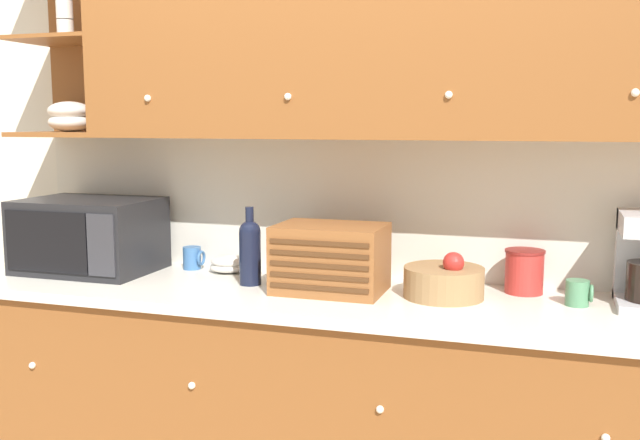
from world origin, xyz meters
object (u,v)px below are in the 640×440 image
object	(u,v)px
wine_bottle	(250,249)
fruit_basket	(444,281)
mug_blue_second	(193,258)
bowl_stack_on_counter	(229,264)
bread_box	(331,258)
microwave	(89,235)
storage_canister	(524,271)
mug	(578,293)

from	to	relation	value
wine_bottle	fruit_basket	xyz separation A→B (m)	(0.75, 0.02, -0.08)
mug_blue_second	bowl_stack_on_counter	distance (m)	0.17
bread_box	fruit_basket	size ratio (longest dim) A/B	1.38
bowl_stack_on_counter	wine_bottle	world-z (taller)	wine_bottle
microwave	wine_bottle	size ratio (longest dim) A/B	1.79
wine_bottle	storage_canister	world-z (taller)	wine_bottle
fruit_basket	bowl_stack_on_counter	bearing A→B (deg)	170.01
fruit_basket	bread_box	bearing A→B (deg)	-174.95
fruit_basket	mug	world-z (taller)	fruit_basket
microwave	mug_blue_second	size ratio (longest dim) A/B	5.65
storage_canister	wine_bottle	bearing A→B (deg)	-169.75
storage_canister	mug	xyz separation A→B (m)	(0.19, -0.13, -0.04)
wine_bottle	fruit_basket	bearing A→B (deg)	1.81
wine_bottle	fruit_basket	world-z (taller)	wine_bottle
bowl_stack_on_counter	storage_canister	size ratio (longest dim) A/B	1.01
microwave	bread_box	xyz separation A→B (m)	(1.08, -0.04, -0.03)
bowl_stack_on_counter	bread_box	world-z (taller)	bread_box
microwave	fruit_basket	world-z (taller)	microwave
mug_blue_second	wine_bottle	xyz separation A→B (m)	(0.35, -0.19, 0.09)
mug	bread_box	bearing A→B (deg)	-175.75
bowl_stack_on_counter	fruit_basket	distance (m)	0.94
mug_blue_second	bread_box	xyz separation A→B (m)	(0.68, -0.21, 0.08)
bread_box	wine_bottle	bearing A→B (deg)	177.70
bowl_stack_on_counter	storage_canister	xyz separation A→B (m)	(1.20, -0.00, 0.05)
bowl_stack_on_counter	fruit_basket	xyz separation A→B (m)	(0.93, -0.16, 0.02)
microwave	wine_bottle	xyz separation A→B (m)	(0.75, -0.03, -0.01)
microwave	bowl_stack_on_counter	distance (m)	0.60
bread_box	mug	world-z (taller)	bread_box
bread_box	mug	distance (m)	0.88
microwave	mug_blue_second	xyz separation A→B (m)	(0.40, 0.17, -0.10)
mug	storage_canister	bearing A→B (deg)	144.41
bowl_stack_on_counter	bread_box	distance (m)	0.55
microwave	storage_canister	world-z (taller)	microwave
mug_blue_second	bread_box	distance (m)	0.72
microwave	storage_canister	bearing A→B (deg)	5.11
microwave	fruit_basket	xyz separation A→B (m)	(1.50, -0.00, -0.09)
fruit_basket	storage_canister	bearing A→B (deg)	30.64
mug_blue_second	mug	world-z (taller)	mug_blue_second
mug_blue_second	bread_box	size ratio (longest dim) A/B	0.24
bread_box	mug	bearing A→B (deg)	4.25
wine_bottle	bread_box	size ratio (longest dim) A/B	0.77
bread_box	storage_canister	bearing A→B (deg)	16.02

